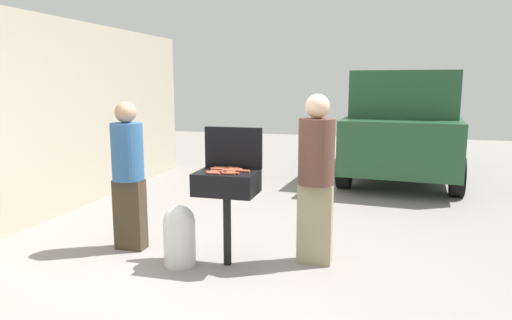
% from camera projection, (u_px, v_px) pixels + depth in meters
% --- Properties ---
extents(ground_plane, '(24.00, 24.00, 0.00)m').
position_uv_depth(ground_plane, '(220.00, 271.00, 4.53)').
color(ground_plane, gray).
extents(house_wall_side, '(0.24, 8.00, 2.69)m').
position_uv_depth(house_wall_side, '(33.00, 119.00, 6.01)').
color(house_wall_side, '#B2A893').
rests_on(house_wall_side, ground).
extents(bbq_grill, '(0.60, 0.44, 0.96)m').
position_uv_depth(bbq_grill, '(227.00, 186.00, 4.57)').
color(bbq_grill, black).
rests_on(bbq_grill, ground).
extents(grill_lid_open, '(0.60, 0.05, 0.42)m').
position_uv_depth(grill_lid_open, '(233.00, 148.00, 4.72)').
color(grill_lid_open, black).
rests_on(grill_lid_open, bbq_grill).
extents(hot_dog_0, '(0.13, 0.03, 0.03)m').
position_uv_depth(hot_dog_0, '(228.00, 173.00, 4.41)').
color(hot_dog_0, '#C6593D').
rests_on(hot_dog_0, bbq_grill).
extents(hot_dog_1, '(0.13, 0.04, 0.03)m').
position_uv_depth(hot_dog_1, '(233.00, 173.00, 4.43)').
color(hot_dog_1, '#B74C33').
rests_on(hot_dog_1, bbq_grill).
extents(hot_dog_2, '(0.13, 0.03, 0.03)m').
position_uv_depth(hot_dog_2, '(217.00, 171.00, 4.50)').
color(hot_dog_2, '#AD4228').
rests_on(hot_dog_2, bbq_grill).
extents(hot_dog_3, '(0.13, 0.03, 0.03)m').
position_uv_depth(hot_dog_3, '(236.00, 169.00, 4.62)').
color(hot_dog_3, '#AD4228').
rests_on(hot_dog_3, bbq_grill).
extents(hot_dog_4, '(0.13, 0.03, 0.03)m').
position_uv_depth(hot_dog_4, '(236.00, 170.00, 4.59)').
color(hot_dog_4, '#C6593D').
rests_on(hot_dog_4, bbq_grill).
extents(hot_dog_5, '(0.13, 0.04, 0.03)m').
position_uv_depth(hot_dog_5, '(220.00, 168.00, 4.68)').
color(hot_dog_5, '#AD4228').
rests_on(hot_dog_5, bbq_grill).
extents(hot_dog_6, '(0.13, 0.04, 0.03)m').
position_uv_depth(hot_dog_6, '(212.00, 172.00, 4.46)').
color(hot_dog_6, '#B74C33').
rests_on(hot_dog_6, bbq_grill).
extents(hot_dog_7, '(0.13, 0.03, 0.03)m').
position_uv_depth(hot_dog_7, '(217.00, 169.00, 4.62)').
color(hot_dog_7, '#C6593D').
rests_on(hot_dog_7, bbq_grill).
extents(hot_dog_8, '(0.13, 0.03, 0.03)m').
position_uv_depth(hot_dog_8, '(213.00, 173.00, 4.41)').
color(hot_dog_8, '#C6593D').
rests_on(hot_dog_8, bbq_grill).
extents(hot_dog_9, '(0.13, 0.04, 0.03)m').
position_uv_depth(hot_dog_9, '(243.00, 171.00, 4.53)').
color(hot_dog_9, '#C6593D').
rests_on(hot_dog_9, bbq_grill).
extents(hot_dog_10, '(0.13, 0.04, 0.03)m').
position_uv_depth(hot_dog_10, '(229.00, 171.00, 4.54)').
color(hot_dog_10, '#C6593D').
rests_on(hot_dog_10, bbq_grill).
extents(hot_dog_11, '(0.13, 0.03, 0.03)m').
position_uv_depth(hot_dog_11, '(231.00, 170.00, 4.57)').
color(hot_dog_11, '#C6593D').
rests_on(hot_dog_11, bbq_grill).
extents(hot_dog_12, '(0.13, 0.03, 0.03)m').
position_uv_depth(hot_dog_12, '(233.00, 168.00, 4.67)').
color(hot_dog_12, '#AD4228').
rests_on(hot_dog_12, bbq_grill).
extents(propane_tank, '(0.32, 0.32, 0.62)m').
position_uv_depth(propane_tank, '(179.00, 234.00, 4.65)').
color(propane_tank, silver).
rests_on(propane_tank, ground).
extents(person_left, '(0.34, 0.34, 1.62)m').
position_uv_depth(person_left, '(128.00, 171.00, 5.02)').
color(person_left, '#3F3323').
rests_on(person_left, ground).
extents(person_right, '(0.36, 0.36, 1.71)m').
position_uv_depth(person_right, '(316.00, 173.00, 4.61)').
color(person_right, gray).
rests_on(person_right, ground).
extents(parked_minivan, '(2.30, 4.53, 2.02)m').
position_uv_depth(parked_minivan, '(404.00, 124.00, 9.01)').
color(parked_minivan, '#234C2D').
rests_on(parked_minivan, ground).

